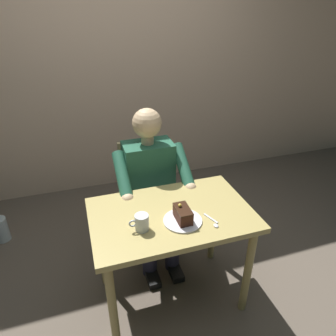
{
  "coord_description": "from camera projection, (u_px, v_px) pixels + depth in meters",
  "views": [
    {
      "loc": [
        0.47,
        1.4,
        1.83
      ],
      "look_at": [
        -0.01,
        -0.1,
        0.97
      ],
      "focal_mm": 32.46,
      "sensor_mm": 36.0,
      "label": 1
    }
  ],
  "objects": [
    {
      "name": "cafe_rear_panel",
      "position": [
        115.0,
        42.0,
        2.89
      ],
      "size": [
        6.4,
        0.12,
        3.0
      ],
      "primitive_type": "cube",
      "color": "beige",
      "rests_on": "ground"
    },
    {
      "name": "seated_person",
      "position": [
        152.0,
        187.0,
        2.26
      ],
      "size": [
        0.53,
        0.58,
        1.2
      ],
      "color": "#235840",
      "rests_on": "ground"
    },
    {
      "name": "dessert_spoon",
      "position": [
        213.0,
        222.0,
        1.73
      ],
      "size": [
        0.05,
        0.14,
        0.01
      ],
      "color": "silver",
      "rests_on": "dining_table"
    },
    {
      "name": "coffee_cup",
      "position": [
        142.0,
        222.0,
        1.66
      ],
      "size": [
        0.11,
        0.08,
        0.1
      ],
      "color": "silver",
      "rests_on": "dining_table"
    },
    {
      "name": "dining_table",
      "position": [
        171.0,
        226.0,
        1.87
      ],
      "size": [
        0.97,
        0.62,
        0.72
      ],
      "color": "tan",
      "rests_on": "ground"
    },
    {
      "name": "dessert_plate",
      "position": [
        183.0,
        220.0,
        1.75
      ],
      "size": [
        0.22,
        0.22,
        0.01
      ],
      "primitive_type": "cylinder",
      "color": "white",
      "rests_on": "dining_table"
    },
    {
      "name": "chair",
      "position": [
        147.0,
        191.0,
        2.47
      ],
      "size": [
        0.42,
        0.42,
        0.88
      ],
      "color": "#9B9060",
      "rests_on": "ground"
    },
    {
      "name": "ground_plane",
      "position": [
        171.0,
        294.0,
        2.17
      ],
      "size": [
        14.0,
        14.0,
        0.0
      ],
      "primitive_type": "plane",
      "color": "brown"
    },
    {
      "name": "cake_slice",
      "position": [
        183.0,
        214.0,
        1.72
      ],
      "size": [
        0.08,
        0.14,
        0.1
      ],
      "color": "#3C1C12",
      "rests_on": "dessert_plate"
    }
  ]
}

